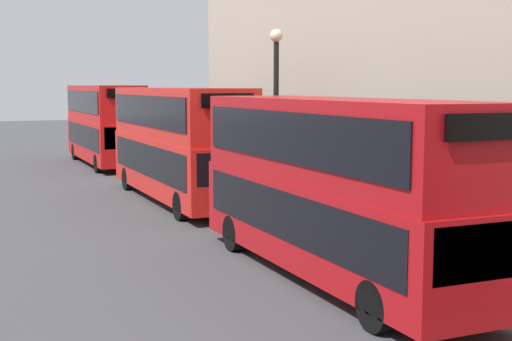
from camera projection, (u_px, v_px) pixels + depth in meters
The scene contains 4 objects.
bus_second_in_queue at pixel (334, 180), 16.72m from camera, with size 2.59×10.37×4.28m.
bus_third_in_queue at pixel (178, 139), 27.99m from camera, with size 2.59×11.00×4.48m.
bus_trailing at pixel (104, 121), 40.95m from camera, with size 2.59×10.48×4.58m.
street_lamp at pixel (276, 103), 24.00m from camera, with size 0.44×0.44×6.45m.
Camera 1 is at (-6.67, 3.09, 4.58)m, focal length 50.00 mm.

